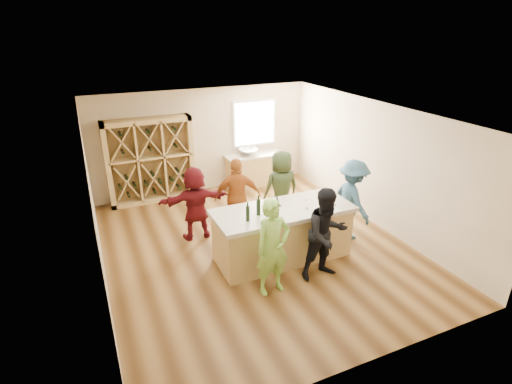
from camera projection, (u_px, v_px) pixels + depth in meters
name	position (u px, v px, depth m)	size (l,w,h in m)	color
floor	(256.00, 248.00, 8.47)	(6.00, 7.00, 0.10)	brown
ceiling	(255.00, 112.00, 7.33)	(6.00, 7.00, 0.10)	white
wall_back	(203.00, 140.00, 10.89)	(6.00, 0.10, 2.80)	#C8B291
wall_front	(372.00, 283.00, 4.92)	(6.00, 0.10, 2.80)	#C8B291
wall_left	(91.00, 212.00, 6.76)	(0.10, 7.00, 2.80)	#C8B291
wall_right	(378.00, 164.00, 9.04)	(0.10, 7.00, 2.80)	#C8B291
window_frame	(254.00, 123.00, 11.24)	(1.30, 0.06, 1.30)	white
window_pane	(255.00, 123.00, 11.21)	(1.18, 0.01, 1.18)	white
wine_rack	(150.00, 161.00, 10.21)	(2.20, 0.45, 2.20)	tan
back_counter_base	(255.00, 171.00, 11.50)	(1.60, 0.58, 0.86)	tan
back_counter_top	(255.00, 155.00, 11.32)	(1.70, 0.62, 0.06)	beige
sink	(248.00, 152.00, 11.19)	(0.54, 0.54, 0.19)	silver
faucet	(246.00, 148.00, 11.32)	(0.02, 0.02, 0.30)	silver
tasting_counter_base	(282.00, 235.00, 7.86)	(2.60, 1.00, 1.00)	tan
tasting_counter_top	(283.00, 211.00, 7.65)	(2.72, 1.12, 0.08)	beige
wine_bottle_a	(248.00, 214.00, 7.11)	(0.07, 0.07, 0.29)	black
wine_bottle_c	(258.00, 207.00, 7.33)	(0.08, 0.08, 0.32)	black
wine_bottle_d	(268.00, 211.00, 7.22)	(0.07, 0.07, 0.29)	black
wine_bottle_e	(277.00, 208.00, 7.32)	(0.07, 0.07, 0.30)	black
wine_glass_a	(277.00, 218.00, 7.10)	(0.06, 0.06, 0.16)	white
wine_glass_c	(329.00, 208.00, 7.44)	(0.07, 0.07, 0.17)	white
wine_glass_d	(307.00, 204.00, 7.61)	(0.07, 0.07, 0.19)	white
wine_glass_e	(335.00, 201.00, 7.75)	(0.07, 0.07, 0.18)	white
tasting_menu_a	(276.00, 220.00, 7.18)	(0.23, 0.31, 0.00)	white
tasting_menu_b	(304.00, 215.00, 7.39)	(0.23, 0.31, 0.00)	white
tasting_menu_c	(333.00, 209.00, 7.62)	(0.22, 0.30, 0.00)	white
person_near_left	(273.00, 247.00, 6.72)	(0.64, 0.47, 1.75)	#8CC64C
person_near_right	(326.00, 234.00, 7.13)	(0.85, 0.47, 1.75)	black
person_server	(352.00, 200.00, 8.50)	(1.14, 0.53, 1.77)	#335972
person_far_mid	(238.00, 197.00, 8.70)	(1.01, 0.52, 1.73)	#994C19
person_far_right	(281.00, 188.00, 9.09)	(0.86, 0.56, 1.77)	#263319
person_far_left	(195.00, 203.00, 8.50)	(1.51, 0.54, 1.63)	#590F14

